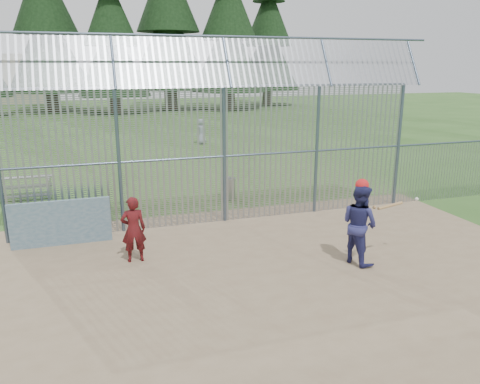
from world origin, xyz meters
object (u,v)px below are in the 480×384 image
object	(u,v)px
trash_can	(228,188)
bleacher	(6,189)
dugout_wall	(61,223)
batter	(359,224)
onlooker	(133,229)

from	to	relation	value
trash_can	bleacher	size ratio (longest dim) A/B	0.27
dugout_wall	bleacher	xyz separation A→B (m)	(-2.03, 5.12, -0.21)
bleacher	dugout_wall	bearing A→B (deg)	-68.34
dugout_wall	bleacher	distance (m)	5.51
dugout_wall	trash_can	world-z (taller)	dugout_wall
trash_can	bleacher	world-z (taller)	trash_can
batter	trash_can	size ratio (longest dim) A/B	2.33
bleacher	onlooker	bearing A→B (deg)	-61.15
dugout_wall	batter	distance (m)	7.55
trash_can	batter	bearing A→B (deg)	-77.88
batter	onlooker	distance (m)	5.33
onlooker	bleacher	world-z (taller)	onlooker
dugout_wall	bleacher	world-z (taller)	dugout_wall
batter	onlooker	bearing A→B (deg)	55.46
batter	bleacher	distance (m)	12.22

